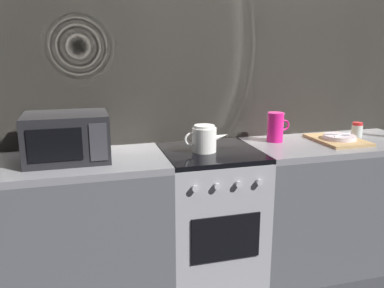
% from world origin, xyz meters
% --- Properties ---
extents(ground_plane, '(8.00, 8.00, 0.00)m').
position_xyz_m(ground_plane, '(0.00, 0.00, 0.00)').
color(ground_plane, '#2D2D33').
extents(back_wall, '(3.60, 0.05, 2.40)m').
position_xyz_m(back_wall, '(0.00, 0.32, 1.20)').
color(back_wall, '#A39989').
rests_on(back_wall, ground_plane).
extents(counter_left, '(1.20, 0.60, 0.90)m').
position_xyz_m(counter_left, '(-0.90, 0.00, 0.45)').
color(counter_left, '#515459').
rests_on(counter_left, ground_plane).
extents(stove_unit, '(0.60, 0.63, 0.90)m').
position_xyz_m(stove_unit, '(-0.00, -0.00, 0.45)').
color(stove_unit, '#9E9EA3').
rests_on(stove_unit, ground_plane).
extents(counter_right, '(1.20, 0.60, 0.90)m').
position_xyz_m(counter_right, '(0.90, 0.00, 0.45)').
color(counter_right, '#515459').
rests_on(counter_right, ground_plane).
extents(microwave, '(0.46, 0.35, 0.27)m').
position_xyz_m(microwave, '(-0.85, 0.01, 1.04)').
color(microwave, black).
rests_on(microwave, counter_left).
extents(kettle, '(0.28, 0.15, 0.17)m').
position_xyz_m(kettle, '(-0.04, -0.01, 0.98)').
color(kettle, white).
rests_on(kettle, stove_unit).
extents(pitcher, '(0.16, 0.11, 0.20)m').
position_xyz_m(pitcher, '(0.50, 0.11, 1.00)').
color(pitcher, '#E5197A').
rests_on(pitcher, counter_right).
extents(dish_pile, '(0.30, 0.40, 0.06)m').
position_xyz_m(dish_pile, '(0.92, -0.01, 0.92)').
color(dish_pile, tan).
rests_on(dish_pile, counter_right).
extents(spice_jar, '(0.08, 0.08, 0.10)m').
position_xyz_m(spice_jar, '(1.14, 0.09, 0.95)').
color(spice_jar, silver).
rests_on(spice_jar, counter_right).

